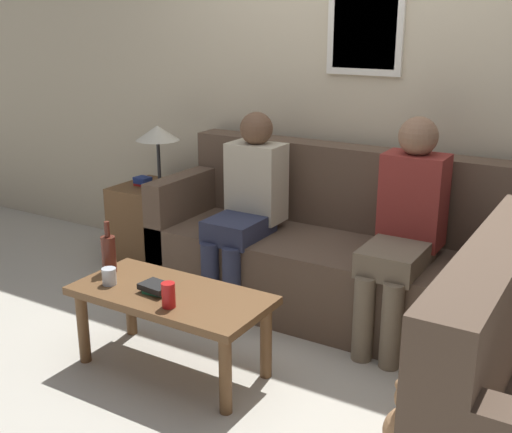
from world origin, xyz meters
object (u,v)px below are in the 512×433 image
at_px(couch_main, 330,256).
at_px(teddy_bear, 410,424).
at_px(person_left, 247,202).
at_px(coffee_table, 171,304).
at_px(drinking_glass, 109,276).
at_px(person_right, 405,223).
at_px(wine_bottle, 109,253).

distance_m(couch_main, teddy_bear, 1.44).
xyz_separation_m(couch_main, person_left, (-0.49, -0.18, 0.31)).
bearing_deg(teddy_bear, coffee_table, 178.13).
relative_size(drinking_glass, teddy_bear, 0.25).
distance_m(drinking_glass, person_right, 1.59).
bearing_deg(person_left, drinking_glass, -102.53).
xyz_separation_m(wine_bottle, person_right, (1.32, 0.90, 0.14)).
height_order(coffee_table, teddy_bear, coffee_table).
bearing_deg(wine_bottle, person_left, 68.59).
bearing_deg(person_right, couch_main, 163.66).
relative_size(couch_main, drinking_glass, 25.17).
distance_m(drinking_glass, person_left, 1.02).
bearing_deg(wine_bottle, teddy_bear, -2.71).
distance_m(wine_bottle, person_left, 0.93).
xyz_separation_m(drinking_glass, person_left, (0.22, 0.98, 0.18)).
bearing_deg(drinking_glass, person_left, 77.47).
bearing_deg(person_left, wine_bottle, -111.41).
bearing_deg(drinking_glass, wine_bottle, 133.03).
bearing_deg(couch_main, person_left, -159.35).
bearing_deg(wine_bottle, coffee_table, -5.09).
height_order(wine_bottle, teddy_bear, wine_bottle).
relative_size(wine_bottle, person_right, 0.23).
distance_m(coffee_table, wine_bottle, 0.48).
bearing_deg(drinking_glass, coffee_table, 14.77).
xyz_separation_m(couch_main, wine_bottle, (-0.82, -1.04, 0.19)).
bearing_deg(person_left, person_right, 2.22).
bearing_deg(couch_main, teddy_bear, -51.75).
relative_size(drinking_glass, person_left, 0.07).
relative_size(person_right, teddy_bear, 3.61).
xyz_separation_m(drinking_glass, person_right, (1.20, 1.02, 0.20)).
distance_m(couch_main, coffee_table, 1.14).
bearing_deg(couch_main, drinking_glass, -121.13).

